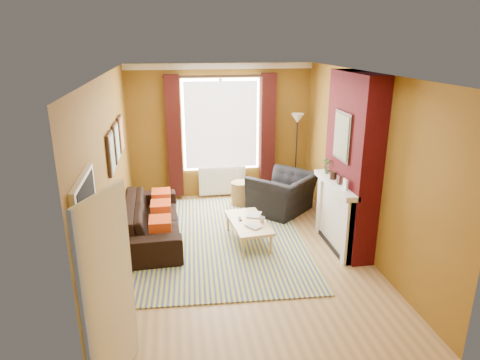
# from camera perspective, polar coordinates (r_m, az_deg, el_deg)

# --- Properties ---
(ground) EXTENTS (5.50, 5.50, 0.00)m
(ground) POSITION_cam_1_polar(r_m,az_deg,el_deg) (6.93, 0.34, -9.72)
(ground) COLOR #9A7646
(ground) RESTS_ON ground
(room_walls) EXTENTS (3.82, 5.54, 2.83)m
(room_walls) POSITION_cam_1_polar(r_m,az_deg,el_deg) (6.79, 5.18, 2.20)
(room_walls) COLOR brown
(room_walls) RESTS_ON ground
(striped_rug) EXTENTS (2.92, 3.92, 0.02)m
(striped_rug) POSITION_cam_1_polar(r_m,az_deg,el_deg) (7.39, -2.44, -7.76)
(striped_rug) COLOR #33448D
(striped_rug) RESTS_ON ground
(sofa) EXTENTS (0.96, 2.30, 0.66)m
(sofa) POSITION_cam_1_polar(r_m,az_deg,el_deg) (7.45, -11.60, -5.19)
(sofa) COLOR black
(sofa) RESTS_ON ground
(armchair) EXTENTS (1.56, 1.55, 0.76)m
(armchair) POSITION_cam_1_polar(r_m,az_deg,el_deg) (8.39, 5.72, -1.80)
(armchair) COLOR black
(armchair) RESTS_ON ground
(coffee_table) EXTENTS (0.67, 1.18, 0.38)m
(coffee_table) POSITION_cam_1_polar(r_m,az_deg,el_deg) (7.14, 1.12, -5.82)
(coffee_table) COLOR #D7B67C
(coffee_table) RESTS_ON ground
(wicker_stool) EXTENTS (0.47, 0.47, 0.49)m
(wicker_stool) POSITION_cam_1_polar(r_m,az_deg,el_deg) (8.75, 0.07, -1.82)
(wicker_stool) COLOR olive
(wicker_stool) RESTS_ON ground
(floor_lamp) EXTENTS (0.34, 0.34, 1.80)m
(floor_lamp) POSITION_cam_1_polar(r_m,az_deg,el_deg) (9.00, 7.61, 6.38)
(floor_lamp) COLOR black
(floor_lamp) RESTS_ON ground
(book_a) EXTENTS (0.29, 0.30, 0.02)m
(book_a) POSITION_cam_1_polar(r_m,az_deg,el_deg) (6.86, 1.27, -6.39)
(book_a) COLOR #999999
(book_a) RESTS_ON coffee_table
(book_b) EXTENTS (0.32, 0.36, 0.02)m
(book_b) POSITION_cam_1_polar(r_m,az_deg,el_deg) (7.37, 1.07, -4.56)
(book_b) COLOR #999999
(book_b) RESTS_ON coffee_table
(mug) EXTENTS (0.12, 0.12, 0.09)m
(mug) POSITION_cam_1_polar(r_m,az_deg,el_deg) (7.08, 2.96, -5.29)
(mug) COLOR #999999
(mug) RESTS_ON coffee_table
(tv_remote) EXTENTS (0.05, 0.15, 0.02)m
(tv_remote) POSITION_cam_1_polar(r_m,az_deg,el_deg) (7.19, -0.01, -5.18)
(tv_remote) COLOR #272729
(tv_remote) RESTS_ON coffee_table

